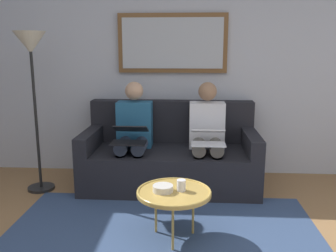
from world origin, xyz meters
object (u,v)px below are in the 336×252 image
bowl (163,188)px  laptop_black (130,135)px  person_left (207,133)px  standing_lamp (31,61)px  coffee_table (174,193)px  cup (181,185)px  person_right (134,132)px  framed_mirror (172,43)px  laptop_white (208,137)px  couch (170,157)px

bowl → laptop_black: size_ratio=0.42×
person_left → standing_lamp: size_ratio=0.69×
coffee_table → standing_lamp: 2.02m
cup → standing_lamp: 2.02m
person_right → laptop_black: (0.00, 0.23, 0.02)m
coffee_table → laptop_black: 1.07m
framed_mirror → laptop_white: framed_mirror is taller
person_left → laptop_white: person_left is taller
coffee_table → laptop_white: (-0.30, -0.90, 0.24)m
laptop_black → cup: bearing=121.4°
bowl → standing_lamp: size_ratio=0.10×
coffee_table → couch: bearing=-85.4°
coffee_table → person_left: bearing=-104.6°
coffee_table → person_left: size_ratio=0.51×
framed_mirror → standing_lamp: framed_mirror is taller
coffee_table → bowl: bearing=4.4°
person_right → standing_lamp: size_ratio=0.69×
person_left → laptop_white: (0.00, 0.25, 0.02)m
bowl → person_left: person_left is taller
bowl → laptop_white: size_ratio=0.47×
cup → person_left: size_ratio=0.08×
framed_mirror → laptop_white: 1.23m
framed_mirror → couch: bearing=90.0°
coffee_table → laptop_white: laptop_white is taller
cup → person_right: 1.27m
couch → person_right: person_right is taller
couch → standing_lamp: bearing=10.9°
coffee_table → laptop_white: size_ratio=1.73×
person_right → coffee_table: bearing=113.3°
laptop_white → couch: bearing=-38.2°
cup → person_left: 1.17m
bowl → laptop_black: bearing=-66.1°
laptop_white → standing_lamp: standing_lamp is taller
couch → bowl: bearing=90.6°
bowl → laptop_white: 1.01m
couch → person_right: (0.40, 0.07, 0.30)m
framed_mirror → person_right: size_ratio=1.10×
framed_mirror → laptop_black: (0.40, 0.69, -0.92)m
bowl → framed_mirror: bearing=-89.6°
couch → laptop_black: bearing=36.9°
framed_mirror → standing_lamp: (1.39, 0.66, -0.18)m
coffee_table → laptop_black: size_ratio=1.55×
couch → framed_mirror: framed_mirror is taller
couch → person_left: 0.50m
laptop_white → coffee_table: bearing=71.6°
framed_mirror → cup: (-0.15, 1.59, -1.10)m
person_left → person_right: bearing=0.0°
bowl → laptop_black: (0.41, -0.93, 0.20)m
person_right → standing_lamp: bearing=11.4°
cup → standing_lamp: (1.54, -0.93, 0.93)m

